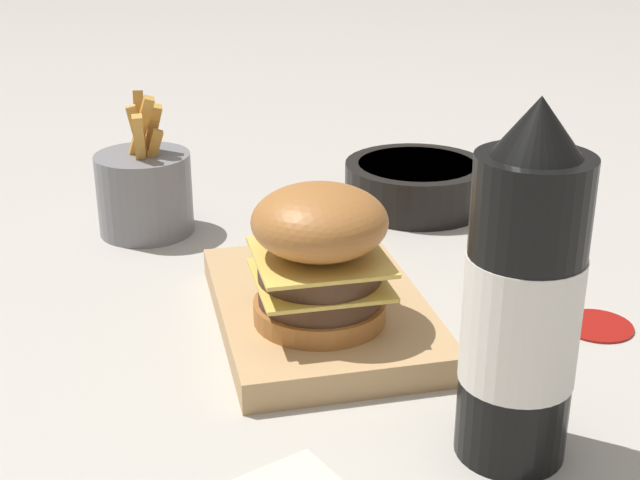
{
  "coord_description": "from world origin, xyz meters",
  "views": [
    {
      "loc": [
        0.6,
        -0.13,
        0.34
      ],
      "look_at": [
        -0.03,
        0.02,
        0.07
      ],
      "focal_mm": 50.0,
      "sensor_mm": 36.0,
      "label": 1
    }
  ],
  "objects_px": {
    "burger": "(320,254)",
    "fries_basket": "(145,191)",
    "ketchup_bottle": "(522,304)",
    "serving_board": "(320,310)",
    "side_bowl": "(416,183)"
  },
  "relations": [
    {
      "from": "burger",
      "to": "fries_basket",
      "type": "bearing_deg",
      "value": -156.73
    },
    {
      "from": "ketchup_bottle",
      "to": "serving_board",
      "type": "bearing_deg",
      "value": -158.16
    },
    {
      "from": "ketchup_bottle",
      "to": "fries_basket",
      "type": "xyz_separation_m",
      "value": [
        -0.43,
        -0.21,
        -0.06
      ]
    },
    {
      "from": "burger",
      "to": "ketchup_bottle",
      "type": "height_order",
      "value": "ketchup_bottle"
    },
    {
      "from": "burger",
      "to": "side_bowl",
      "type": "bearing_deg",
      "value": 148.59
    },
    {
      "from": "serving_board",
      "to": "ketchup_bottle",
      "type": "relative_size",
      "value": 1.04
    },
    {
      "from": "ketchup_bottle",
      "to": "fries_basket",
      "type": "relative_size",
      "value": 1.58
    },
    {
      "from": "side_bowl",
      "to": "fries_basket",
      "type": "bearing_deg",
      "value": -88.15
    },
    {
      "from": "serving_board",
      "to": "burger",
      "type": "height_order",
      "value": "burger"
    },
    {
      "from": "serving_board",
      "to": "burger",
      "type": "distance_m",
      "value": 0.08
    },
    {
      "from": "burger",
      "to": "ketchup_bottle",
      "type": "bearing_deg",
      "value": 28.91
    },
    {
      "from": "serving_board",
      "to": "burger",
      "type": "relative_size",
      "value": 2.24
    },
    {
      "from": "ketchup_bottle",
      "to": "burger",
      "type": "bearing_deg",
      "value": -151.09
    },
    {
      "from": "serving_board",
      "to": "side_bowl",
      "type": "xyz_separation_m",
      "value": [
        -0.25,
        0.17,
        0.01
      ]
    },
    {
      "from": "fries_basket",
      "to": "side_bowl",
      "type": "relative_size",
      "value": 0.93
    }
  ]
}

